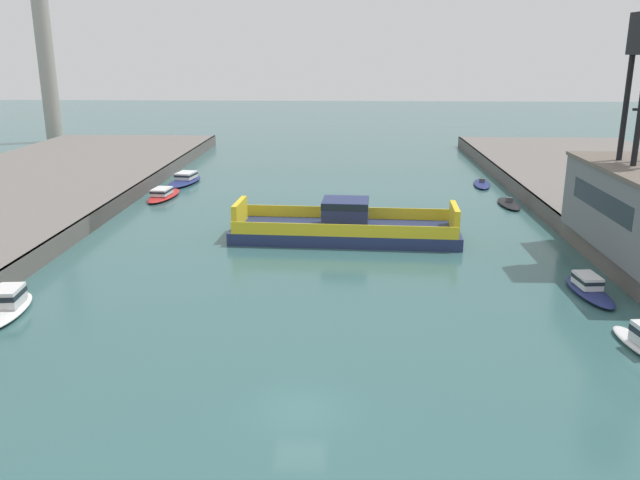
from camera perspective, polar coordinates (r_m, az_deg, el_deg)
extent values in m
plane|color=#335B5B|center=(31.88, -1.76, -14.82)|extent=(400.00, 400.00, 0.00)
cube|color=#4C4742|center=(55.31, -23.68, -1.49)|extent=(0.30, 140.00, 1.74)
cube|color=#4C4742|center=(53.60, 24.27, -2.10)|extent=(0.30, 140.00, 1.74)
cube|color=navy|center=(58.99, 2.24, 0.64)|extent=(20.83, 7.69, 1.10)
cube|color=yellow|center=(61.86, 2.42, 2.44)|extent=(19.67, 1.15, 1.10)
cube|color=yellow|center=(55.57, 2.06, 0.83)|extent=(19.67, 1.15, 1.10)
cube|color=navy|center=(58.53, 2.26, 2.37)|extent=(4.29, 3.86, 2.56)
cube|color=black|center=(58.31, 2.27, 3.26)|extent=(4.33, 3.90, 0.60)
cube|color=yellow|center=(58.87, 11.79, 1.93)|extent=(0.74, 4.66, 2.20)
cube|color=yellow|center=(59.88, -7.12, 2.40)|extent=(0.74, 4.66, 2.20)
ellipsoid|color=white|center=(46.95, -25.92, -5.63)|extent=(2.98, 6.75, 0.51)
cube|color=silver|center=(47.09, -25.83, -4.48)|extent=(1.84, 2.45, 1.14)
cube|color=black|center=(47.04, -25.85, -4.31)|extent=(1.89, 2.52, 0.34)
ellipsoid|color=black|center=(74.77, 16.33, 3.09)|extent=(2.15, 6.16, 0.42)
cube|color=#4C4C51|center=(74.67, 16.36, 3.44)|extent=(0.71, 0.42, 0.50)
ellipsoid|color=red|center=(77.80, -13.62, 3.83)|extent=(3.26, 8.08, 0.51)
cube|color=silver|center=(77.14, -13.80, 4.19)|extent=(2.03, 2.91, 0.75)
cube|color=black|center=(77.12, -13.81, 4.26)|extent=(2.09, 2.99, 0.22)
ellipsoid|color=navy|center=(49.23, 22.68, -4.25)|extent=(2.58, 6.59, 0.50)
cube|color=silver|center=(49.42, 22.53, -3.31)|extent=(1.59, 2.37, 0.86)
cube|color=black|center=(49.39, 22.55, -3.20)|extent=(1.63, 2.44, 0.26)
ellipsoid|color=navy|center=(85.71, -11.88, 5.08)|extent=(4.12, 8.69, 0.56)
cube|color=silver|center=(86.15, -11.75, 5.62)|extent=(2.45, 3.19, 0.83)
cube|color=black|center=(86.13, -11.75, 5.68)|extent=(2.52, 3.28, 0.25)
ellipsoid|color=navy|center=(85.21, 14.09, 4.83)|extent=(2.80, 6.76, 0.42)
cube|color=#4C4C51|center=(85.13, 14.12, 5.13)|extent=(0.74, 0.48, 0.50)
cube|color=black|center=(54.00, 23.57, 3.16)|extent=(0.08, 11.86, 1.67)
cylinder|color=black|center=(57.83, 24.99, 7.36)|extent=(0.44, 0.44, 14.48)
cylinder|color=black|center=(55.33, 26.03, 6.89)|extent=(0.44, 0.44, 14.48)
cylinder|color=#9E998E|center=(132.37, -23.18, 15.78)|extent=(2.97, 2.97, 36.21)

